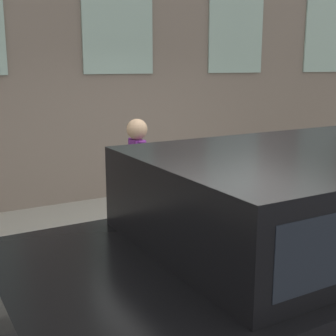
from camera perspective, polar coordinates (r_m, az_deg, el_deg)
ground_plane at (r=5.33m, az=8.08°, el=-12.50°), size 80.00×80.00×0.00m
sidewalk at (r=6.46m, az=-0.15°, el=-7.08°), size 3.02×60.00×0.15m
fire_hydrant at (r=5.38m, az=3.77°, el=-6.43°), size 0.32×0.43×0.68m
person at (r=5.39m, az=-3.73°, el=-0.28°), size 0.36×0.24×1.49m
parked_truck_black_near at (r=3.83m, az=17.14°, el=-7.88°), size 2.03×4.51×1.62m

